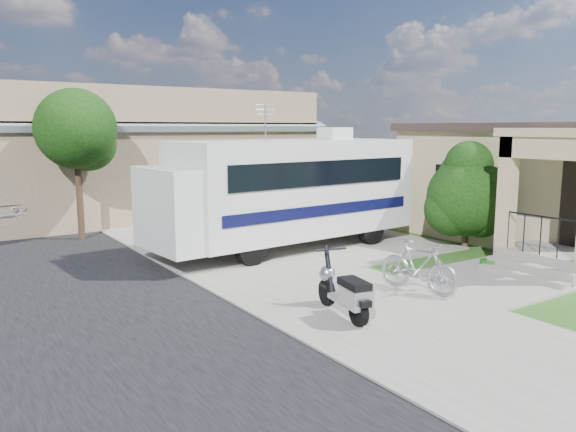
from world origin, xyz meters
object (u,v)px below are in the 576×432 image
motorhome (286,189)px  garden_hose (489,265)px  scooter (345,292)px  shrub (467,193)px  bicycle (418,269)px

motorhome → garden_hose: size_ratio=18.53×
scooter → garden_hose: (5.27, 0.91, -0.42)m
motorhome → shrub: motorhome is taller
bicycle → shrub: bearing=16.6°
motorhome → bicycle: 5.27m
shrub → scooter: bearing=-156.7°
scooter → bicycle: size_ratio=0.98×
motorhome → garden_hose: (2.88, -4.61, -1.63)m
motorhome → scooter: motorhome is taller
motorhome → shrub: bearing=-34.2°
shrub → scooter: size_ratio=1.74×
shrub → garden_hose: 2.96m
motorhome → garden_hose: motorhome is taller
garden_hose → shrub: bearing=52.0°
bicycle → garden_hose: size_ratio=4.12×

